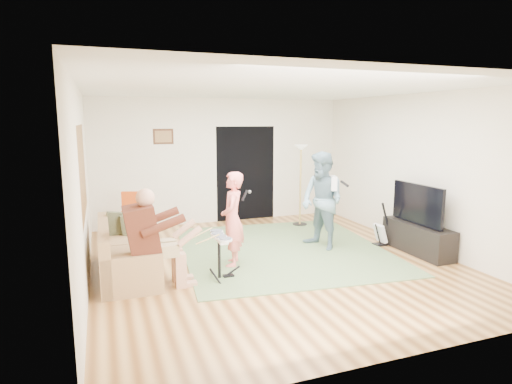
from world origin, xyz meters
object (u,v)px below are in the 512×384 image
at_px(guitar_spare, 380,233).
at_px(dining_chair, 130,225).
at_px(television, 417,204).
at_px(drum_kit, 219,259).
at_px(guitarist, 322,201).
at_px(sofa, 122,258).
at_px(singer, 233,219).
at_px(torchiere_lamp, 301,171).
at_px(tv_cabinet, 418,238).

bearing_deg(guitar_spare, dining_chair, 157.27).
bearing_deg(guitar_spare, television, -63.89).
distance_m(drum_kit, guitarist, 2.30).
distance_m(guitarist, dining_chair, 3.54).
bearing_deg(guitar_spare, guitarist, 169.07).
distance_m(drum_kit, dining_chair, 2.59).
xyz_separation_m(guitarist, television, (1.37, -0.79, -0.00)).
bearing_deg(dining_chair, drum_kit, -45.33).
height_order(guitarist, television, guitarist).
height_order(sofa, guitar_spare, guitar_spare).
distance_m(singer, torchiere_lamp, 2.92).
relative_size(dining_chair, television, 0.80).
relative_size(singer, television, 1.27).
distance_m(sofa, drum_kit, 1.44).
xyz_separation_m(guitarist, torchiere_lamp, (0.39, 1.65, 0.33)).
relative_size(drum_kit, tv_cabinet, 0.47).
bearing_deg(torchiere_lamp, guitarist, -103.16).
height_order(singer, television, singer).
bearing_deg(tv_cabinet, guitarist, 151.08).
distance_m(guitar_spare, dining_chair, 4.58).
distance_m(dining_chair, tv_cabinet, 5.12).
height_order(drum_kit, guitarist, guitarist).
bearing_deg(torchiere_lamp, tv_cabinet, -66.97).
distance_m(guitarist, tv_cabinet, 1.73).
bearing_deg(dining_chair, sofa, -76.92).
distance_m(sofa, guitarist, 3.42).
bearing_deg(sofa, torchiere_lamp, 25.80).
bearing_deg(sofa, tv_cabinet, -7.45).
xyz_separation_m(drum_kit, guitar_spare, (3.17, 0.60, -0.07)).
distance_m(guitar_spare, television, 0.90).
distance_m(dining_chair, television, 5.11).
height_order(guitar_spare, dining_chair, dining_chair).
bearing_deg(dining_chair, singer, -32.45).
relative_size(drum_kit, dining_chair, 0.72).
height_order(sofa, guitarist, guitarist).
bearing_deg(singer, dining_chair, -122.01).
relative_size(tv_cabinet, television, 1.21).
relative_size(sofa, dining_chair, 2.04).
relative_size(guitar_spare, torchiere_lamp, 0.45).
bearing_deg(torchiere_lamp, television, -67.97).
distance_m(guitarist, television, 1.58).
relative_size(drum_kit, guitarist, 0.39).
relative_size(torchiere_lamp, dining_chair, 1.86).
relative_size(sofa, torchiere_lamp, 1.10).
distance_m(sofa, singer, 1.71).
bearing_deg(guitar_spare, drum_kit, -169.28).
bearing_deg(television, tv_cabinet, 0.00).
xyz_separation_m(tv_cabinet, television, (-0.05, 0.00, 0.60)).
relative_size(guitar_spare, television, 0.68).
bearing_deg(singer, television, 102.48).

